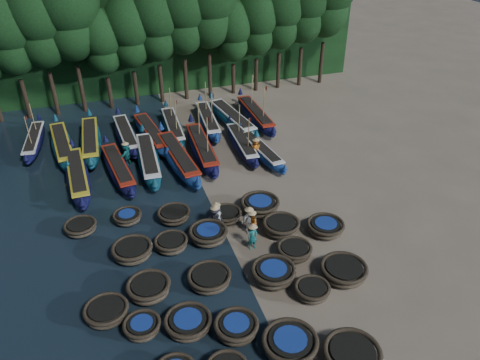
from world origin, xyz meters
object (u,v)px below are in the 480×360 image
object	(u,v)px
long_boat_12	(126,135)
fisherman_4	(249,220)
long_boat_15	(208,121)
long_boat_14	(173,127)
coracle_4	(352,355)
coracle_14	(294,251)
long_boat_4	(148,159)
coracle_9	(344,271)
fisherman_5	(126,154)
coracle_3	(290,344)
long_boat_3	(118,168)
coracle_23	(226,215)
long_boat_6	(202,148)
long_boat_16	(232,118)
coracle_20	(81,227)
coracle_16	(171,243)
coracle_19	(325,227)
coracle_8	(312,290)
coracle_21	(127,217)
coracle_24	(260,205)
long_boat_7	(242,144)
coracle_22	(174,215)
coracle_6	(188,323)
long_boat_5	(178,158)
coracle_15	(132,251)
long_boat_9	(34,141)
coracle_17	(208,234)
fisherman_6	(256,148)
coracle_7	(236,327)
long_boat_8	(261,151)
long_boat_10	(62,145)
long_boat_2	(78,176)
coracle_13	(273,273)
fisherman_3	(215,218)
fisherman_2	(252,222)
coracle_18	(281,226)
long_boat_17	(255,115)
long_boat_11	(91,141)
coracle_10	(106,312)
coracle_5	(142,327)
coracle_12	(209,278)

from	to	relation	value
long_boat_12	fisherman_4	xyz separation A→B (m)	(5.34, -13.73, 0.35)
long_boat_15	long_boat_14	bearing A→B (deg)	-168.70
coracle_4	fisherman_4	size ratio (longest dim) A/B	1.47
coracle_14	long_boat_4	xyz separation A→B (m)	(-5.92, 12.09, 0.18)
coracle_9	fisherman_5	size ratio (longest dim) A/B	1.26
coracle_3	long_boat_3	bearing A→B (deg)	107.65
coracle_23	fisherman_4	bearing A→B (deg)	-58.29
coracle_3	fisherman_4	distance (m)	8.36
long_boat_6	long_boat_16	xyz separation A→B (m)	(3.67, 4.29, -0.00)
coracle_20	long_boat_15	distance (m)	15.49
coracle_16	coracle_19	bearing A→B (deg)	-8.84
coracle_19	long_boat_15	size ratio (longest dim) A/B	0.33
coracle_8	coracle_21	world-z (taller)	coracle_8
coracle_24	long_boat_7	world-z (taller)	long_boat_7
coracle_22	long_boat_7	xyz separation A→B (m)	(6.64, 7.17, 0.10)
coracle_6	long_boat_12	bearing A→B (deg)	91.40
long_boat_5	fisherman_4	world-z (taller)	fisherman_4
coracle_15	long_boat_9	world-z (taller)	long_boat_9
coracle_17	fisherman_4	distance (m)	2.44
coracle_23	long_boat_6	xyz separation A→B (m)	(0.62, 8.20, 0.21)
long_boat_4	fisherman_6	distance (m)	7.73
coracle_6	coracle_4	bearing A→B (deg)	-32.51
coracle_7	long_boat_3	world-z (taller)	long_boat_3
long_boat_8	long_boat_10	size ratio (longest dim) A/B	0.86
coracle_22	long_boat_2	bearing A→B (deg)	130.76
coracle_14	coracle_20	world-z (taller)	coracle_14
coracle_22	long_boat_4	world-z (taller)	long_boat_4
coracle_13	coracle_14	distance (m)	2.19
long_boat_9	fisherman_3	xyz separation A→B (m)	(10.35, -14.26, 0.37)
coracle_4	long_boat_2	size ratio (longest dim) A/B	0.32
fisherman_2	long_boat_10	bearing A→B (deg)	-117.39
coracle_18	long_boat_17	xyz separation A→B (m)	(3.75, 14.73, 0.12)
long_boat_9	long_boat_10	world-z (taller)	long_boat_9
long_boat_11	fisherman_3	xyz separation A→B (m)	(6.24, -12.75, 0.27)
long_boat_17	coracle_23	bearing A→B (deg)	-116.86
coracle_10	fisherman_4	world-z (taller)	fisherman_4
long_boat_3	fisherman_4	bearing A→B (deg)	-60.90
coracle_8	fisherman_6	xyz separation A→B (m)	(2.06, 13.71, 0.45)
coracle_5	coracle_6	distance (m)	2.03
long_boat_14	coracle_12	bearing A→B (deg)	-93.00
coracle_16	coracle_17	distance (m)	2.11
long_boat_10	fisherman_6	distance (m)	14.46
long_boat_6	long_boat_16	world-z (taller)	long_boat_6
fisherman_4	fisherman_5	xyz separation A→B (m)	(-5.70, 9.98, 0.02)
coracle_3	coracle_12	distance (m)	5.40
coracle_14	coracle_16	distance (m)	6.70
long_boat_8	long_boat_10	distance (m)	14.83
coracle_12	coracle_21	xyz separation A→B (m)	(-3.27, 6.52, -0.05)
long_boat_12	coracle_19	bearing A→B (deg)	-61.24
coracle_21	fisherman_5	distance (m)	6.89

